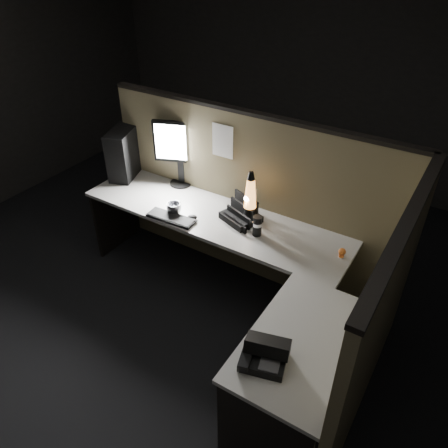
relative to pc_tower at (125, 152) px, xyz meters
The scene contains 17 objects.
floor 1.73m from the pc_tower, 32.06° to the right, with size 6.00×6.00×0.00m, color black.
room_shell 1.59m from the pc_tower, 32.06° to the right, with size 6.00×6.00×6.00m.
partition_back 1.25m from the pc_tower, ahead, with size 2.66×0.06×1.50m, color brown.
partition_right 2.64m from the pc_tower, 14.60° to the right, with size 0.06×1.66×1.50m, color brown.
desk 1.54m from the pc_tower, 20.07° to the right, with size 2.60×1.60×0.73m.
pc_tower is the anchor object (origin of this frame).
monitor 0.57m from the pc_tower, 13.38° to the left, with size 0.44×0.22×0.59m.
keyboard 0.93m from the pc_tower, 25.28° to the right, with size 0.41×0.14×0.02m, color black.
mouse 1.02m from the pc_tower, 16.89° to the right, with size 0.08×0.06×0.03m, color black.
clip_lamp 1.36m from the pc_tower, ahead, with size 0.05×0.20×0.25m.
organizer 1.31m from the pc_tower, ahead, with size 0.34×0.32×0.21m.
lava_lamp 1.37m from the pc_tower, ahead, with size 0.12×0.12×0.45m.
travel_mug 1.52m from the pc_tower, ahead, with size 0.07×0.07×0.16m, color black.
steel_mug 0.86m from the pc_tower, 21.09° to the right, with size 0.12×0.12×0.09m, color #B2B2B9.
figurine 2.15m from the pc_tower, ahead, with size 0.05×0.05×0.05m, color orange.
pinned_paper 1.03m from the pc_tower, ahead, with size 0.19×0.00×0.28m, color white.
desk_phone 2.42m from the pc_tower, 30.03° to the right, with size 0.29×0.29×0.14m.
Camera 1 is at (1.50, -1.85, 2.69)m, focal length 35.00 mm.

